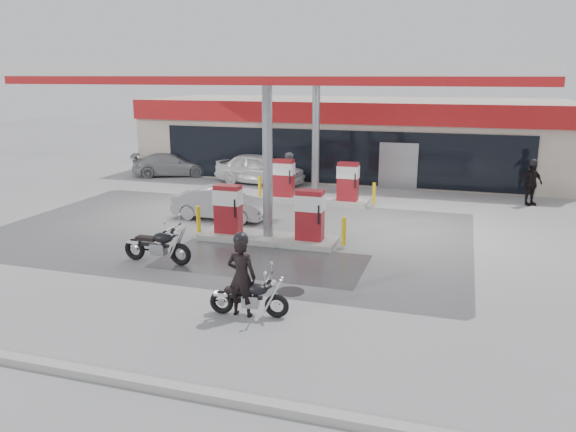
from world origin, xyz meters
The scene contains 17 objects.
ground centered at (0.00, 0.00, 0.00)m, with size 90.00×90.00×0.00m, color gray.
wet_patch centered at (0.50, 0.00, 0.00)m, with size 6.00×3.00×0.00m, color #4C4C4F.
drain_cover centered at (2.00, -2.00, 0.00)m, with size 0.70×0.70×0.01m, color #38383A.
kerb centered at (0.00, -7.00, 0.07)m, with size 28.00×0.25×0.15m, color gray.
store_building centered at (0.01, 15.94, 2.01)m, with size 22.00×8.22×4.00m.
canopy centered at (0.00, 5.00, 5.27)m, with size 16.00×10.02×5.51m.
pump_island_near centered at (0.00, 2.00, 0.71)m, with size 5.14×1.30×1.78m.
pump_island_far centered at (0.00, 8.00, 0.71)m, with size 5.14×1.30×1.78m.
main_motorcycle centered at (1.56, -3.64, 0.42)m, with size 1.83×0.70×0.94m.
biker_main centered at (1.37, -3.67, 0.91)m, with size 0.67×0.44×1.83m, color black.
parked_motorcycle centered at (-2.30, -1.00, 0.49)m, with size 2.16×0.83×1.11m.
sedan_white centered at (-3.67, 11.20, 0.77)m, with size 1.81×4.50×1.53m, color white.
attendant centered at (-1.44, 9.00, 0.97)m, with size 0.95×0.74×1.95m, color slate.
hatchback_silver centered at (-2.65, 4.20, 0.60)m, with size 1.27×3.65×1.20m, color #92949A.
parked_car_left centered at (-9.00, 12.00, 0.60)m, with size 1.69×4.16×1.21m, color gray.
parked_car_right centered at (6.74, 14.00, 0.61)m, with size 2.04×4.42×1.23m, color black.
biker_walking centered at (8.65, 10.20, 0.91)m, with size 1.07×0.44×1.82m, color black.
Camera 1 is at (5.88, -14.59, 5.28)m, focal length 35.00 mm.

